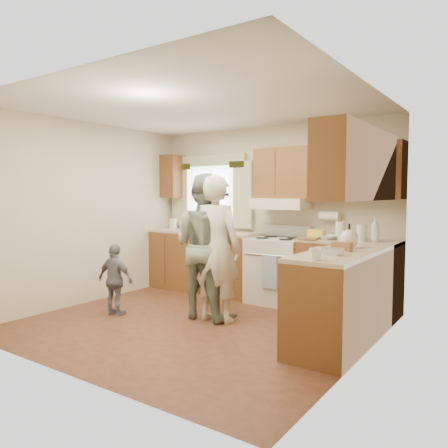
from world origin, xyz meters
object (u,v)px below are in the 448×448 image
Objects in this scene: stove at (278,269)px; woman_left at (216,249)px; child at (115,280)px; woman_right at (205,246)px.

woman_left is (-0.19, -1.22, 0.40)m from stove.
stove reaches higher than child.
woman_left is 1.95× the size of child.
woman_left is at bearing 160.68° from woman_right.
stove is 1.28m from woman_right.
stove is at bearing -134.86° from child.
child is (-1.38, -1.71, -0.02)m from stove.
woman_left is 1.36m from child.
woman_right reaches higher than child.
stove is 1.20× the size of child.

